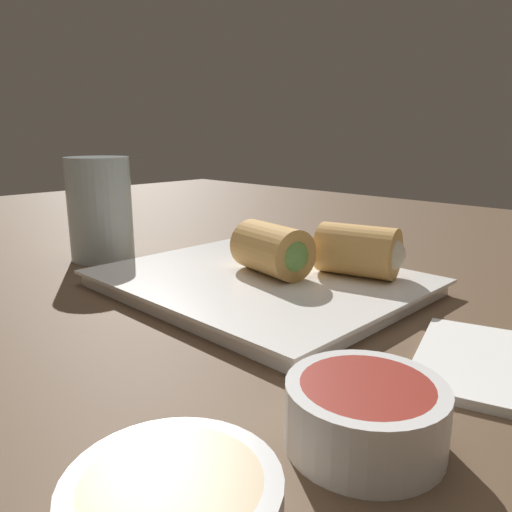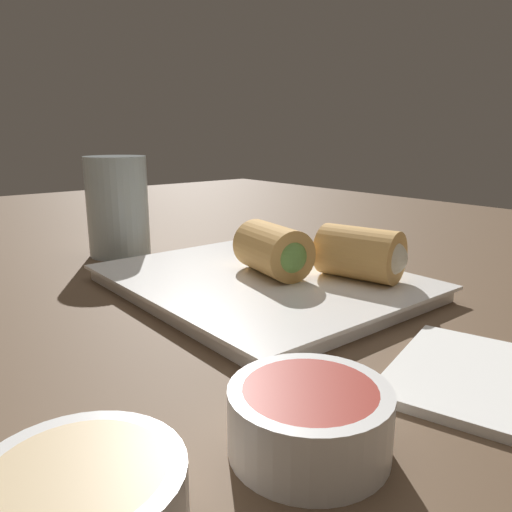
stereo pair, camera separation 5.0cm
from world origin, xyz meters
The scene contains 8 objects.
table_surface centered at (0.00, 0.00, 1.00)cm, with size 180.00×140.00×2.00cm.
serving_plate centered at (-2.70, 0.46, 2.76)cm, with size 27.92×23.02×1.50cm.
roll_front_left centered at (-9.73, -6.40, 5.88)cm, with size 8.36×6.34×4.77cm.
roll_front_right centered at (-3.72, -0.99, 5.88)cm, with size 8.29×5.93×4.77cm.
dipping_bowl_near centered at (-23.01, 13.84, 3.74)cm, with size 7.63×7.63×3.19cm.
dipping_bowl_far centered at (-21.88, 24.13, 3.74)cm, with size 7.63×7.63×3.19cm.
spoon centered at (-3.69, -14.23, 2.70)cm, with size 16.25×5.49×1.50cm.
drinking_glass centered at (19.01, 4.12, 7.91)cm, with size 7.23×7.23×11.83cm.
Camera 2 is at (-37.40, 28.79, 16.58)cm, focal length 35.00 mm.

